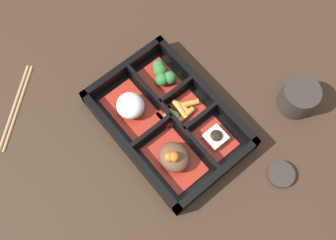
% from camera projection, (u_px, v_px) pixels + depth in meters
% --- Properties ---
extents(ground_plane, '(3.00, 3.00, 0.00)m').
position_uv_depth(ground_plane, '(168.00, 124.00, 0.83)').
color(ground_plane, '#382619').
extents(bento_base, '(0.31, 0.22, 0.01)m').
position_uv_depth(bento_base, '(168.00, 123.00, 0.82)').
color(bento_base, black).
rests_on(bento_base, ground_plane).
extents(bento_rim, '(0.31, 0.22, 0.05)m').
position_uv_depth(bento_rim, '(169.00, 120.00, 0.81)').
color(bento_rim, black).
rests_on(bento_rim, ground_plane).
extents(bowl_stew, '(0.12, 0.08, 0.06)m').
position_uv_depth(bowl_stew, '(174.00, 158.00, 0.77)').
color(bowl_stew, maroon).
rests_on(bowl_stew, bento_base).
extents(bowl_rice, '(0.12, 0.08, 0.05)m').
position_uv_depth(bowl_rice, '(131.00, 107.00, 0.81)').
color(bowl_rice, maroon).
rests_on(bowl_rice, bento_base).
extents(bowl_tofu, '(0.08, 0.06, 0.03)m').
position_uv_depth(bowl_tofu, '(215.00, 138.00, 0.80)').
color(bowl_tofu, maroon).
rests_on(bowl_tofu, bento_base).
extents(bowl_carrots, '(0.06, 0.07, 0.02)m').
position_uv_depth(bowl_carrots, '(185.00, 109.00, 0.82)').
color(bowl_carrots, maroon).
rests_on(bowl_carrots, bento_base).
extents(bowl_greens, '(0.08, 0.06, 0.03)m').
position_uv_depth(bowl_greens, '(162.00, 75.00, 0.84)').
color(bowl_greens, maroon).
rests_on(bowl_greens, bento_base).
extents(bowl_pickles, '(0.04, 0.04, 0.01)m').
position_uv_depth(bowl_pickles, '(170.00, 116.00, 0.82)').
color(bowl_pickles, maroon).
rests_on(bowl_pickles, bento_base).
extents(tea_cup, '(0.08, 0.08, 0.06)m').
position_uv_depth(tea_cup, '(299.00, 97.00, 0.81)').
color(tea_cup, '#2D2823').
rests_on(tea_cup, ground_plane).
extents(chopsticks, '(0.14, 0.16, 0.01)m').
position_uv_depth(chopsticks, '(16.00, 107.00, 0.84)').
color(chopsticks, '#A87F51').
rests_on(chopsticks, ground_plane).
extents(sauce_dish, '(0.05, 0.05, 0.01)m').
position_uv_depth(sauce_dish, '(281.00, 174.00, 0.78)').
color(sauce_dish, '#2D2823').
rests_on(sauce_dish, ground_plane).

